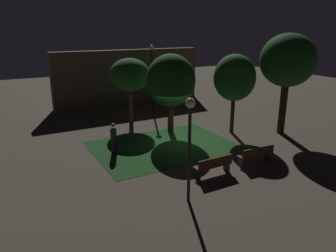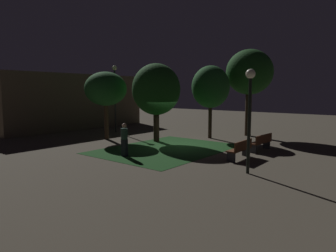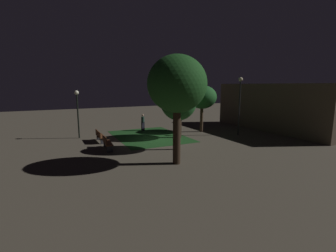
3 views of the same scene
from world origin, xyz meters
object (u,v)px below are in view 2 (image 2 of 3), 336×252
at_px(pedestrian, 124,139).
at_px(bench_front_right, 261,142).
at_px(bench_near_trees, 241,149).
at_px(tree_back_left, 106,89).
at_px(tree_lawn_side, 211,87).
at_px(lamp_post_near_wall, 115,88).
at_px(tree_near_wall, 249,73).
at_px(tree_tall_center, 156,90).
at_px(lamp_post_plaza_west, 250,102).

bearing_deg(pedestrian, bench_front_right, -40.38).
distance_m(bench_near_trees, tree_back_left, 9.84).
bearing_deg(bench_front_right, tree_back_left, 104.84).
bearing_deg(tree_lawn_side, lamp_post_near_wall, 105.53).
bearing_deg(tree_near_wall, bench_near_trees, -158.27).
xyz_separation_m(tree_back_left, lamp_post_near_wall, (2.67, 2.12, 0.12)).
relative_size(bench_near_trees, bench_front_right, 0.99).
distance_m(bench_near_trees, tree_lawn_side, 7.04).
bearing_deg(pedestrian, tree_back_left, 58.52).
distance_m(tree_back_left, pedestrian, 6.13).
height_order(tree_back_left, pedestrian, tree_back_left).
height_order(bench_near_trees, pedestrian, pedestrian).
xyz_separation_m(bench_near_trees, lamp_post_near_wall, (2.66, 11.56, 2.89)).
distance_m(bench_near_trees, bench_front_right, 2.49).
bearing_deg(tree_tall_center, lamp_post_plaza_west, -114.57).
height_order(tree_tall_center, tree_near_wall, tree_near_wall).
height_order(tree_lawn_side, lamp_post_near_wall, lamp_post_near_wall).
bearing_deg(lamp_post_near_wall, tree_lawn_side, -74.47).
bearing_deg(tree_lawn_side, tree_tall_center, 150.11).
distance_m(tree_tall_center, lamp_post_near_wall, 5.41).
relative_size(tree_lawn_side, tree_tall_center, 1.00).
distance_m(bench_near_trees, tree_tall_center, 7.01).
height_order(bench_near_trees, tree_back_left, tree_back_left).
xyz_separation_m(tree_back_left, tree_tall_center, (1.36, -3.12, -0.04)).
relative_size(bench_near_trees, pedestrian, 1.12).
xyz_separation_m(lamp_post_near_wall, pedestrian, (-5.61, -6.93, -2.53)).
distance_m(tree_lawn_side, pedestrian, 8.02).
relative_size(tree_near_wall, lamp_post_near_wall, 1.19).
relative_size(bench_near_trees, tree_near_wall, 0.30).
distance_m(tree_back_left, lamp_post_plaza_west, 10.97).
height_order(tree_tall_center, lamp_post_plaza_west, tree_tall_center).
xyz_separation_m(bench_front_right, lamp_post_plaza_west, (-4.63, -1.32, 2.26)).
xyz_separation_m(tree_tall_center, tree_near_wall, (5.92, -3.41, 1.17)).
bearing_deg(tree_tall_center, pedestrian, -158.65).
bearing_deg(lamp_post_plaza_west, bench_near_trees, 31.66).
bearing_deg(bench_front_right, tree_tall_center, 100.24).
distance_m(bench_near_trees, tree_near_wall, 8.75).
bearing_deg(tree_near_wall, bench_front_right, -148.77).
height_order(bench_front_right, tree_tall_center, tree_tall_center).
bearing_deg(bench_near_trees, tree_back_left, 90.04).
distance_m(tree_near_wall, lamp_post_plaza_west, 10.44).
bearing_deg(tree_back_left, lamp_post_plaza_west, -101.19).
xyz_separation_m(bench_near_trees, bench_front_right, (2.49, 0.00, 0.00)).
bearing_deg(bench_front_right, tree_near_wall, 31.23).
bearing_deg(bench_near_trees, lamp_post_plaza_west, -148.34).
distance_m(bench_front_right, lamp_post_plaza_west, 5.32).
bearing_deg(tree_lawn_side, bench_front_right, -115.99).
xyz_separation_m(tree_near_wall, lamp_post_near_wall, (-4.61, 8.66, -1.01)).
distance_m(tree_back_left, tree_near_wall, 9.85).
distance_m(tree_back_left, tree_tall_center, 3.41).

